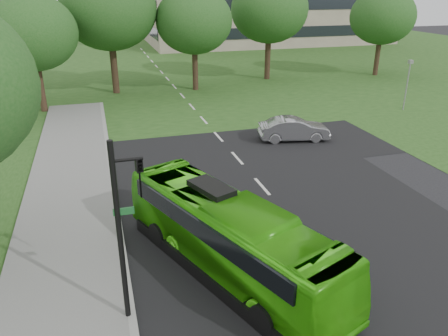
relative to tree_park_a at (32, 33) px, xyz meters
name	(u,v)px	position (x,y,z in m)	size (l,w,h in m)	color
ground	(320,252)	(11.49, -24.03, -5.98)	(160.00, 160.00, 0.00)	black
street_surfaces	(186,105)	(11.11, -1.28, -5.95)	(120.00, 120.00, 0.15)	black
tree_park_a	(32,33)	(0.00, 0.00, 0.00)	(6.63, 6.63, 8.81)	black
tree_park_b	(109,9)	(5.89, 4.83, 1.34)	(8.28, 8.28, 10.85)	black
tree_park_c	(194,21)	(13.22, 4.09, 0.25)	(6.92, 6.92, 9.19)	black
tree_park_d	(269,10)	(21.66, 6.98, 0.97)	(7.76, 7.76, 10.26)	black
tree_park_e	(383,17)	(33.93, 5.54, 0.17)	(6.79, 6.79, 9.05)	black
bus	(229,236)	(7.90, -24.07, -4.61)	(2.30, 9.82, 2.73)	#3CBA11
sedan	(294,129)	(15.96, -11.98, -5.24)	(1.56, 4.47, 1.47)	#9E9EA3
traffic_light	(125,221)	(4.47, -25.58, -2.65)	(0.91, 0.27, 5.67)	black
camera_pole	(408,78)	(27.49, -7.76, -3.44)	(0.34, 0.30, 3.93)	gray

